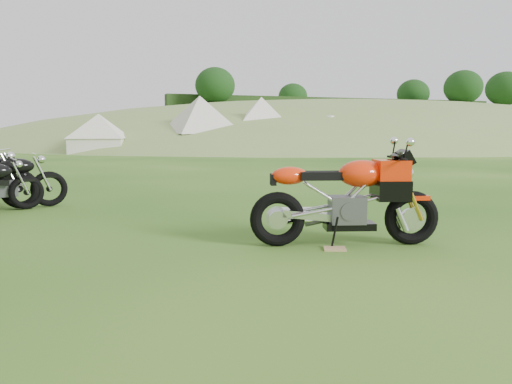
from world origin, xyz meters
name	(u,v)px	position (x,y,z in m)	size (l,w,h in m)	color
ground	(269,244)	(0.00, 0.00, 0.00)	(120.00, 120.00, 0.00)	#194C10
hillside	(343,141)	(24.00, 40.00, 0.00)	(80.00, 64.00, 8.00)	olive
hedgerow	(343,141)	(24.00, 40.00, 0.00)	(36.00, 1.20, 8.60)	black
sport_motorcycle	(345,192)	(0.77, -0.32, 0.59)	(1.98, 0.49, 1.19)	red
plywood_board	(335,249)	(0.57, -0.47, 0.01)	(0.23, 0.18, 0.02)	tan
vintage_moto_a	(5,180)	(-3.02, 3.63, 0.47)	(1.79, 0.42, 0.94)	black
tent_left	(99,131)	(-0.69, 21.46, 1.11)	(2.56, 2.56, 2.22)	silver
tent_mid	(200,125)	(4.55, 21.55, 1.43)	(3.29, 3.29, 2.85)	beige
tent_right	(261,125)	(8.21, 21.82, 1.43)	(3.31, 3.31, 2.87)	white
caravan	(339,133)	(12.78, 21.00, 0.96)	(4.12, 1.84, 1.93)	white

